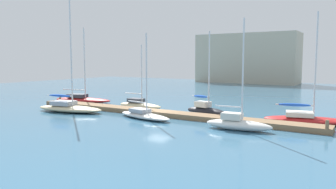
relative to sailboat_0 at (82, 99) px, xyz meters
name	(u,v)px	position (x,y,z in m)	size (l,w,h in m)	color
ground_plane	(158,115)	(14.43, -3.09, -0.49)	(120.00, 120.00, 0.00)	#386684
dock_pier	(158,113)	(14.43, -3.09, -0.25)	(33.20, 2.03, 0.49)	#846647
dock_piling_near_end	(60,99)	(-1.77, -2.22, 0.10)	(0.28, 0.28, 1.18)	#846647
dock_piling_far_end	(327,128)	(30.63, -3.95, 0.10)	(0.28, 0.28, 1.18)	#846647
sailboat_0	(82,99)	(0.00, 0.00, 0.00)	(8.58, 4.24, 10.03)	#B21E1E
sailboat_1	(69,107)	(4.82, -6.56, 0.08)	(8.46, 3.96, 13.74)	beige
sailboat_2	(139,104)	(9.94, -0.31, -0.01)	(6.17, 2.11, 7.54)	beige
sailboat_3	(144,114)	(14.41, -5.54, -0.07)	(6.93, 3.20, 8.33)	white
sailboat_4	(206,110)	(18.89, -0.78, 0.15)	(5.24, 2.63, 8.69)	black
sailboat_5	(238,123)	(24.15, -5.82, 0.10)	(5.61, 1.95, 9.09)	white
sailboat_6	(307,118)	(28.55, 0.18, -0.01)	(8.16, 4.07, 10.00)	#B21E1E
mooring_buoy_red	(294,114)	(26.79, 3.15, -0.15)	(0.69, 0.69, 0.69)	red
harbor_building_distant	(247,58)	(5.82, 50.81, 5.68)	(25.14, 8.66, 12.35)	#BCB299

